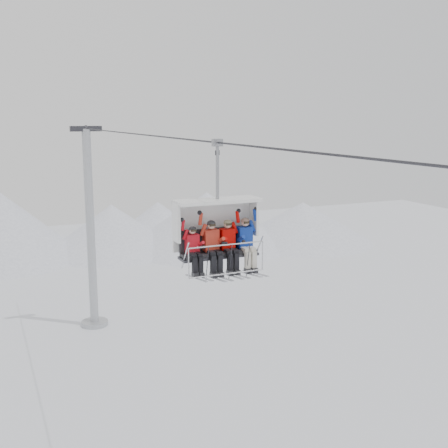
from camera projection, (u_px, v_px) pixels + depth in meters
name	position (u px, v px, depth m)	size (l,w,h in m)	color
ridgeline	(38.00, 232.00, 55.33)	(72.00, 21.00, 7.00)	white
lift_tower_right	(91.00, 243.00, 37.39)	(2.00, 1.80, 13.48)	#A5A8AC
haul_cable	(224.00, 143.00, 16.20)	(0.06, 0.06, 50.00)	#2D2D32
chairlift_carrier	(216.00, 227.00, 17.25)	(2.63, 1.17, 3.98)	black
skier_far_left	(194.00, 249.00, 16.72)	(0.39, 1.69, 1.56)	red
skier_center_left	(212.00, 245.00, 16.96)	(0.45, 1.69, 1.77)	red
skier_center_right	(229.00, 243.00, 17.18)	(0.44, 1.69, 1.73)	#CB0602
skier_far_right	(246.00, 241.00, 17.42)	(0.45, 1.69, 1.76)	#11319F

